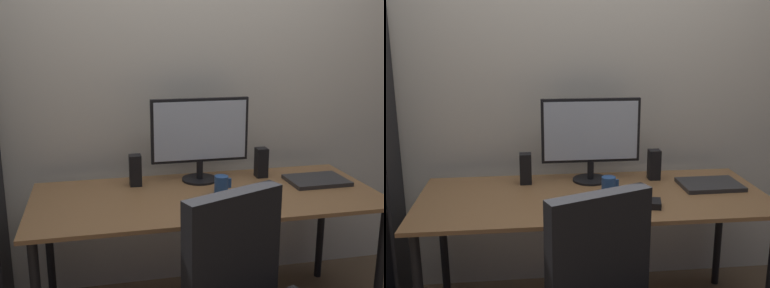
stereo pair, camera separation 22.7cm
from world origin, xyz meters
TOP-DOWN VIEW (x-y plane):
  - back_wall at (0.00, 0.54)m, footprint 6.40×0.10m
  - desk at (0.00, 0.00)m, footprint 1.78×0.74m
  - monitor at (0.02, 0.23)m, footprint 0.54×0.20m
  - keyboard at (0.04, -0.22)m, footprint 0.29×0.12m
  - mouse at (0.27, -0.20)m, footprint 0.08×0.11m
  - coffee_mug at (0.08, 0.01)m, footprint 0.09×0.07m
  - laptop at (0.64, 0.06)m, footprint 0.32×0.23m
  - speaker_left at (-0.34, 0.22)m, footprint 0.06×0.07m
  - speaker_right at (0.38, 0.22)m, footprint 0.06×0.07m

SIDE VIEW (x-z plane):
  - desk at x=0.00m, z-range 0.30..1.04m
  - keyboard at x=0.04m, z-range 0.74..0.76m
  - laptop at x=0.64m, z-range 0.74..0.76m
  - mouse at x=0.27m, z-range 0.74..0.77m
  - coffee_mug at x=0.08m, z-range 0.74..0.83m
  - speaker_left at x=-0.34m, z-range 0.74..0.91m
  - speaker_right at x=0.38m, z-range 0.74..0.91m
  - monitor at x=0.02m, z-range 0.77..1.24m
  - back_wall at x=0.00m, z-range 0.00..2.60m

